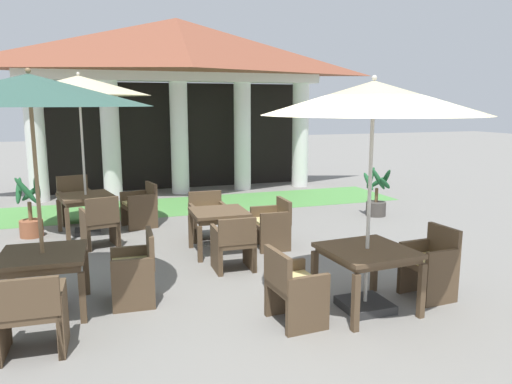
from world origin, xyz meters
The scene contains 22 objects.
ground_plane centered at (0.00, 0.00, 0.00)m, with size 60.00×60.00×0.00m, color gray.
background_pavilion centered at (0.00, 8.44, 3.44)m, with size 8.27×2.78×4.57m.
lawn_strip centered at (0.00, 6.64, 0.00)m, with size 10.07×2.14×0.01m, color #519347.
patio_table_near_foreground centered at (-0.40, 2.74, 0.60)m, with size 0.89×0.89×0.70m.
patio_chair_near_foreground_north centered at (-0.37, 3.65, 0.39)m, with size 0.64×0.56×0.83m.
patio_chair_near_foreground_south centered at (-0.42, 1.83, 0.40)m, with size 0.58×0.55×0.82m.
patio_chair_near_foreground_east centered at (0.51, 2.71, 0.40)m, with size 0.55×0.63×0.83m.
patio_table_mid_left centered at (-2.92, 1.14, 0.62)m, with size 0.98×0.98×0.72m.
patio_umbrella_mid_left centered at (-2.92, 1.14, 2.54)m, with size 2.65×2.65×2.79m.
patio_chair_mid_left_south centered at (-2.97, 0.12, 0.41)m, with size 0.64×0.57×0.84m.
patio_chair_mid_left_east centered at (-1.89, 1.09, 0.42)m, with size 0.53×0.63×0.88m.
patio_table_mid_right centered at (-2.43, 4.70, 0.64)m, with size 1.08×1.08×0.74m.
patio_umbrella_mid_right centered at (-2.43, 4.70, 2.70)m, with size 2.53×2.53×2.96m.
patio_chair_mid_right_east centered at (-1.43, 4.91, 0.41)m, with size 0.69×0.67×0.86m.
patio_chair_mid_right_south centered at (-2.22, 3.69, 0.41)m, with size 0.65×0.63×0.89m.
patio_chair_mid_right_north centered at (-2.65, 5.71, 0.43)m, with size 0.73×0.68×0.94m.
patio_table_far_back centered at (0.65, -0.02, 0.65)m, with size 1.02×1.02×0.75m.
patio_umbrella_far_back centered at (0.65, -0.02, 2.43)m, with size 2.50×2.50×2.71m.
patio_chair_far_back_east centered at (1.61, 0.05, 0.42)m, with size 0.54×0.58×0.90m.
patio_chair_far_back_west centered at (-0.30, -0.08, 0.41)m, with size 0.55×0.65×0.85m.
potted_palm_left_edge centered at (-3.41, 4.79, 0.36)m, with size 0.45×0.47×1.15m.
potted_palm_right_edge centered at (3.50, 4.22, 0.38)m, with size 0.57×0.58×1.07m.
Camera 1 is at (-2.37, -4.80, 2.41)m, focal length 34.54 mm.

